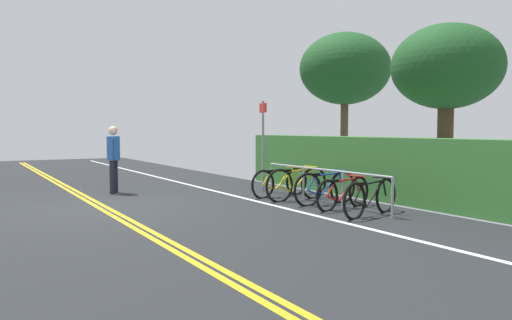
{
  "coord_description": "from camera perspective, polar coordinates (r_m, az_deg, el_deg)",
  "views": [
    {
      "loc": [
        10.51,
        -2.47,
        1.62
      ],
      "look_at": [
        2.67,
        2.08,
        1.06
      ],
      "focal_mm": 35.65,
      "sensor_mm": 36.0,
      "label": 1
    }
  ],
  "objects": [
    {
      "name": "ground_plane",
      "position": [
        10.92,
        -16.79,
        -5.28
      ],
      "size": [
        35.76,
        10.74,
        0.05
      ],
      "primitive_type": "cube",
      "color": "#232628"
    },
    {
      "name": "centre_line_yellow_inner",
      "position": [
        10.9,
        -17.21,
        -5.16
      ],
      "size": [
        32.19,
        0.1,
        0.0
      ],
      "primitive_type": "cube",
      "color": "gold",
      "rests_on": "ground_plane"
    },
    {
      "name": "centre_line_yellow_outer",
      "position": [
        10.94,
        -16.39,
        -5.12
      ],
      "size": [
        32.19,
        0.1,
        0.0
      ],
      "primitive_type": "cube",
      "color": "gold",
      "rests_on": "ground_plane"
    },
    {
      "name": "bike_lane_stripe_white",
      "position": [
        12.05,
        -1.81,
        -4.19
      ],
      "size": [
        32.19,
        0.12,
        0.0
      ],
      "primitive_type": "cube",
      "color": "white",
      "rests_on": "ground_plane"
    },
    {
      "name": "bike_rack",
      "position": [
        11.02,
        7.43,
        -1.99
      ],
      "size": [
        4.18,
        0.05,
        0.77
      ],
      "color": "#9EA0A5",
      "rests_on": "ground_plane"
    },
    {
      "name": "bicycle_0",
      "position": [
        12.19,
        2.73,
        -2.53
      ],
      "size": [
        0.48,
        1.78,
        0.72
      ],
      "color": "black",
      "rests_on": "ground_plane"
    },
    {
      "name": "bicycle_1",
      "position": [
        11.56,
        4.61,
        -2.69
      ],
      "size": [
        0.46,
        1.79,
        0.79
      ],
      "color": "black",
      "rests_on": "ground_plane"
    },
    {
      "name": "bicycle_2",
      "position": [
        11.0,
        7.79,
        -3.13
      ],
      "size": [
        0.46,
        1.7,
        0.75
      ],
      "color": "black",
      "rests_on": "ground_plane"
    },
    {
      "name": "bicycle_3",
      "position": [
        10.46,
        9.76,
        -3.68
      ],
      "size": [
        0.52,
        1.66,
        0.68
      ],
      "color": "black",
      "rests_on": "ground_plane"
    },
    {
      "name": "bicycle_4",
      "position": [
        9.72,
        12.75,
        -4.14
      ],
      "size": [
        0.59,
        1.72,
        0.72
      ],
      "color": "black",
      "rests_on": "ground_plane"
    },
    {
      "name": "pedestrian",
      "position": [
        13.17,
        -15.71,
        0.58
      ],
      "size": [
        0.44,
        0.32,
        1.69
      ],
      "color": "#1E1E2D",
      "rests_on": "ground_plane"
    },
    {
      "name": "sign_post_near",
      "position": [
        13.08,
        0.79,
        2.56
      ],
      "size": [
        0.36,
        0.06,
        2.33
      ],
      "color": "gray",
      "rests_on": "ground_plane"
    },
    {
      "name": "hedge_backdrop",
      "position": [
        11.08,
        19.18,
        -1.36
      ],
      "size": [
        13.13,
        0.82,
        1.42
      ],
      "primitive_type": "cube",
      "color": "#387533",
      "rests_on": "ground_plane"
    },
    {
      "name": "tree_near_left",
      "position": [
        15.97,
        9.94,
        9.99
      ],
      "size": [
        2.77,
        2.77,
        4.54
      ],
      "color": "brown",
      "rests_on": "ground_plane"
    },
    {
      "name": "tree_mid",
      "position": [
        12.54,
        20.61,
        9.58
      ],
      "size": [
        2.5,
        2.5,
        4.0
      ],
      "color": "#473323",
      "rests_on": "ground_plane"
    }
  ]
}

